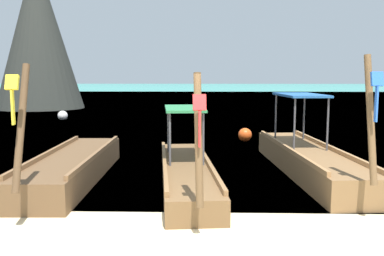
{
  "coord_description": "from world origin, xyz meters",
  "views": [
    {
      "loc": [
        0.27,
        -5.61,
        2.47
      ],
      "look_at": [
        0.0,
        3.79,
        1.3
      ],
      "focal_mm": 39.45,
      "sensor_mm": 36.0,
      "label": 1
    }
  ],
  "objects_px": {
    "longtail_boat_yellow_ribbon": "(73,167)",
    "mooring_buoy_far": "(245,135)",
    "longtail_boat_blue_ribbon": "(308,159)",
    "karst_rock": "(36,36)",
    "mooring_buoy_near": "(63,116)",
    "longtail_boat_red_ribbon": "(186,171)"
  },
  "relations": [
    {
      "from": "longtail_boat_red_ribbon",
      "to": "longtail_boat_blue_ribbon",
      "type": "height_order",
      "value": "longtail_boat_blue_ribbon"
    },
    {
      "from": "longtail_boat_red_ribbon",
      "to": "longtail_boat_yellow_ribbon",
      "type": "bearing_deg",
      "value": 173.66
    },
    {
      "from": "longtail_boat_yellow_ribbon",
      "to": "mooring_buoy_far",
      "type": "xyz_separation_m",
      "value": [
        4.65,
        6.01,
        -0.06
      ]
    },
    {
      "from": "longtail_boat_red_ribbon",
      "to": "mooring_buoy_far",
      "type": "bearing_deg",
      "value": 72.88
    },
    {
      "from": "longtail_boat_yellow_ribbon",
      "to": "mooring_buoy_near",
      "type": "relative_size",
      "value": 11.2
    },
    {
      "from": "longtail_boat_red_ribbon",
      "to": "karst_rock",
      "type": "xyz_separation_m",
      "value": [
        -12.18,
        22.3,
        5.12
      ]
    },
    {
      "from": "longtail_boat_blue_ribbon",
      "to": "mooring_buoy_near",
      "type": "xyz_separation_m",
      "value": [
        -10.45,
        12.29,
        -0.09
      ]
    },
    {
      "from": "longtail_boat_red_ribbon",
      "to": "mooring_buoy_near",
      "type": "xyz_separation_m",
      "value": [
        -7.4,
        13.49,
        -0.03
      ]
    },
    {
      "from": "longtail_boat_red_ribbon",
      "to": "mooring_buoy_near",
      "type": "relative_size",
      "value": 11.39
    },
    {
      "from": "longtail_boat_red_ribbon",
      "to": "karst_rock",
      "type": "bearing_deg",
      "value": 118.64
    },
    {
      "from": "longtail_boat_yellow_ribbon",
      "to": "mooring_buoy_near",
      "type": "height_order",
      "value": "longtail_boat_yellow_ribbon"
    },
    {
      "from": "longtail_boat_blue_ribbon",
      "to": "mooring_buoy_far",
      "type": "distance_m",
      "value": 5.23
    },
    {
      "from": "mooring_buoy_near",
      "to": "mooring_buoy_far",
      "type": "relative_size",
      "value": 1.06
    },
    {
      "from": "longtail_boat_yellow_ribbon",
      "to": "mooring_buoy_far",
      "type": "relative_size",
      "value": 11.91
    },
    {
      "from": "mooring_buoy_near",
      "to": "mooring_buoy_far",
      "type": "height_order",
      "value": "mooring_buoy_near"
    },
    {
      "from": "longtail_boat_yellow_ribbon",
      "to": "longtail_boat_red_ribbon",
      "type": "relative_size",
      "value": 0.98
    },
    {
      "from": "mooring_buoy_far",
      "to": "longtail_boat_yellow_ribbon",
      "type": "bearing_deg",
      "value": -127.73
    },
    {
      "from": "karst_rock",
      "to": "mooring_buoy_near",
      "type": "height_order",
      "value": "karst_rock"
    },
    {
      "from": "karst_rock",
      "to": "mooring_buoy_far",
      "type": "bearing_deg",
      "value": -48.54
    },
    {
      "from": "longtail_boat_blue_ribbon",
      "to": "mooring_buoy_far",
      "type": "xyz_separation_m",
      "value": [
        -1.1,
        5.11,
        -0.11
      ]
    },
    {
      "from": "mooring_buoy_far",
      "to": "karst_rock",
      "type": "bearing_deg",
      "value": 131.46
    },
    {
      "from": "longtail_boat_yellow_ribbon",
      "to": "mooring_buoy_far",
      "type": "bearing_deg",
      "value": 52.27
    }
  ]
}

